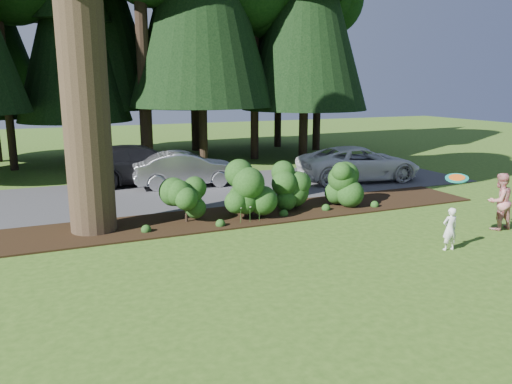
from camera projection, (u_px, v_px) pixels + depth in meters
ground at (298, 246)px, 12.69m from camera, size 80.00×80.00×0.00m
mulch_bed at (248, 215)px, 15.60m from camera, size 16.00×2.50×0.05m
driveway at (206, 189)px, 19.40m from camera, size 22.00×6.00×0.03m
shrub_row at (272, 189)px, 15.63m from camera, size 6.53×1.60×1.61m
lily_cluster at (250, 207)px, 14.62m from camera, size 0.69×0.09×0.57m
car_silver_wagon at (186, 169)px, 19.83m from camera, size 4.30×1.83×1.38m
car_white_suv at (359, 163)px, 21.06m from camera, size 5.46×3.12×1.43m
car_dark_suv at (140, 164)px, 20.47m from camera, size 5.61×2.74×1.57m
child at (450, 229)px, 12.28m from camera, size 0.42×0.31×1.08m
adult at (499, 201)px, 14.00m from camera, size 0.81×0.64×1.62m
frisbee at (457, 178)px, 12.28m from camera, size 0.56×0.55×0.22m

